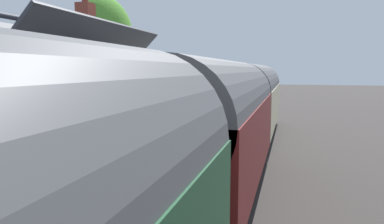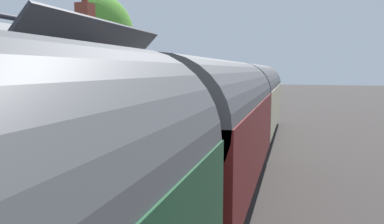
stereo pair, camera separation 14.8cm
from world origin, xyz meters
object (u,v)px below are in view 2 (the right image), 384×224
tree_far_right (55,49)px  station_building (70,111)px  bench_near_building (186,109)px  planter_corner_building (108,160)px  bench_platform_end (175,115)px  tree_distant (104,37)px  bench_mid_platform (204,104)px  planter_edge_near (191,102)px  train (217,126)px  planter_edge_far (183,102)px  station_sign_board (214,97)px  lamp_post_platform (182,84)px

tree_far_right → station_building: bearing=-140.5°
bench_near_building → tree_far_right: 13.48m
bench_near_building → planter_corner_building: bearing=-173.2°
station_building → bench_platform_end: size_ratio=5.43×
station_building → tree_distant: (11.24, 5.21, 3.76)m
bench_mid_platform → planter_corner_building: (-16.23, -1.30, -0.08)m
planter_edge_near → tree_distant: (-4.90, 4.92, 4.91)m
bench_mid_platform → planter_edge_near: bench_mid_platform is taller
train → planter_edge_far: 17.61m
bench_near_building → station_sign_board: station_sign_board is taller
bench_mid_platform → bench_near_building: bearing=177.5°
lamp_post_platform → bench_platform_end: bearing=26.8°
tree_far_right → train: bearing=-129.3°
bench_mid_platform → bench_platform_end: bearing=-179.5°
planter_edge_near → planter_corner_building: size_ratio=1.02×
tree_far_right → planter_edge_far: bearing=-75.8°
planter_corner_building → bench_platform_end: bearing=7.4°
train → planter_edge_far: size_ratio=41.02×
bench_near_building → tree_distant: bearing=83.5°
train → lamp_post_platform: size_ratio=9.67×
bench_platform_end → planter_edge_near: (8.50, 1.65, -0.10)m
bench_near_building → bench_platform_end: size_ratio=1.00×
bench_platform_end → planter_edge_far: 8.96m
planter_corner_building → lamp_post_platform: bearing=0.3°
bench_mid_platform → station_sign_board: station_sign_board is taller
bench_platform_end → planter_edge_near: 8.66m
planter_edge_near → planter_edge_far: planter_edge_far is taller
lamp_post_platform → tree_distant: (5.98, 7.77, 2.96)m
station_sign_board → tree_distant: bearing=96.7°
lamp_post_platform → tree_far_right: (8.42, 13.84, 2.38)m
train → station_building: (0.07, 5.49, 0.28)m
station_building → planter_edge_far: size_ratio=9.88×
train → bench_mid_platform: size_ratio=22.59×
planter_corner_building → tree_distant: (13.10, 7.81, 4.89)m
station_sign_board → train: bearing=-166.7°
bench_platform_end → tree_far_right: (6.04, 12.64, 4.23)m
bench_near_building → lamp_post_platform: bearing=-164.7°
bench_platform_end → planter_edge_far: (8.64, 2.34, -0.08)m
planter_edge_far → lamp_post_platform: lamp_post_platform is taller
station_building → lamp_post_platform: (5.25, -2.56, 0.80)m
train → planter_corner_building: (-1.80, 2.90, -0.85)m
station_building → lamp_post_platform: station_building is taller
train → bench_mid_platform: train is taller
bench_near_building → tree_far_right: bearing=75.7°
planter_edge_far → tree_distant: (-5.04, 4.23, 4.90)m
bench_platform_end → planter_edge_near: size_ratio=1.87×
station_building → planter_edge_near: 16.18m
station_building → planter_edge_near: bearing=1.1°
bench_platform_end → station_sign_board: size_ratio=0.90×
bench_near_building → planter_edge_far: 6.13m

